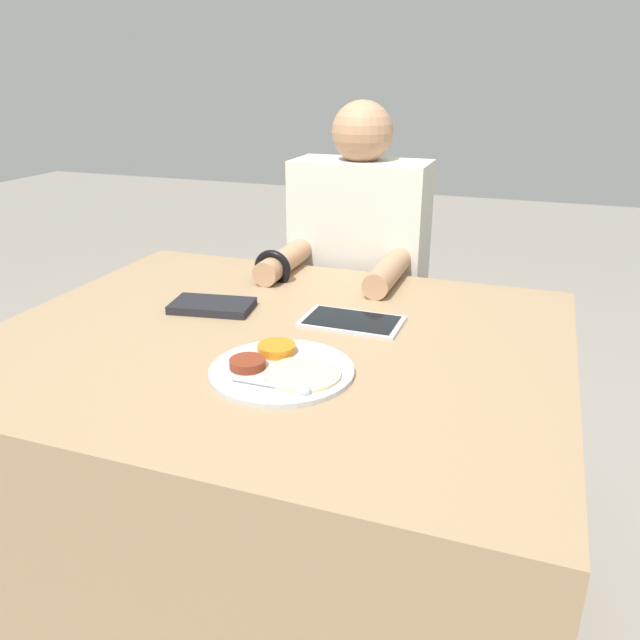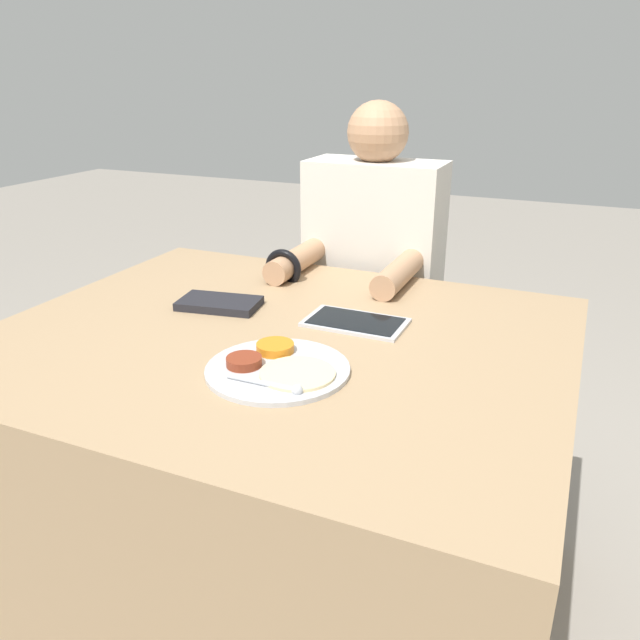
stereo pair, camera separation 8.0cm
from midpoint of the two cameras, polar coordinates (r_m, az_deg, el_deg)
ground_plane at (r=1.85m, az=-1.97°, el=-23.90°), size 12.00×12.00×0.00m
dining_table at (r=1.59m, az=-2.16°, el=-14.17°), size 1.28×1.05×0.77m
thali_tray at (r=1.23m, az=-2.08°, el=-4.38°), size 0.29×0.29×0.03m
red_notebook at (r=1.57m, az=-7.74°, el=1.45°), size 0.21×0.14×0.02m
tablet_device at (r=1.46m, az=4.85°, el=-0.22°), size 0.23×0.14×0.01m
person_diner at (r=2.05m, az=5.69°, el=0.60°), size 0.42×0.49×1.25m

